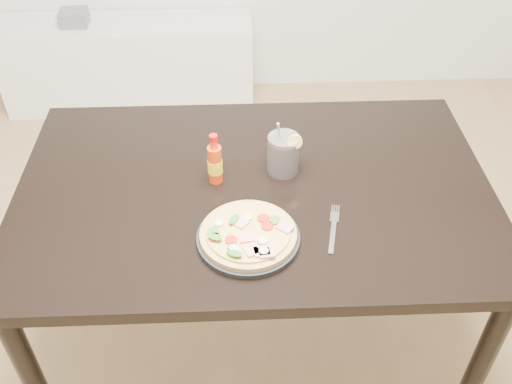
{
  "coord_description": "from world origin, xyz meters",
  "views": [
    {
      "loc": [
        -0.2,
        -0.9,
        1.84
      ],
      "look_at": [
        -0.15,
        0.26,
        0.83
      ],
      "focal_mm": 40.0,
      "sensor_mm": 36.0,
      "label": 1
    }
  ],
  "objects_px": {
    "pizza": "(248,234)",
    "fork": "(334,227)",
    "dining_table": "(254,207)",
    "hot_sauce_bottle": "(215,163)",
    "cola_cup": "(283,155)",
    "plate": "(248,238)",
    "media_console": "(130,64)"
  },
  "relations": [
    {
      "from": "dining_table",
      "to": "media_console",
      "type": "bearing_deg",
      "value": 111.06
    },
    {
      "from": "cola_cup",
      "to": "media_console",
      "type": "bearing_deg",
      "value": 114.54
    },
    {
      "from": "dining_table",
      "to": "fork",
      "type": "relative_size",
      "value": 7.48
    },
    {
      "from": "pizza",
      "to": "media_console",
      "type": "relative_size",
      "value": 0.18
    },
    {
      "from": "hot_sauce_bottle",
      "to": "media_console",
      "type": "xyz_separation_m",
      "value": [
        -0.54,
        1.66,
        -0.57
      ]
    },
    {
      "from": "hot_sauce_bottle",
      "to": "cola_cup",
      "type": "height_order",
      "value": "cola_cup"
    },
    {
      "from": "cola_cup",
      "to": "pizza",
      "type": "bearing_deg",
      "value": -111.14
    },
    {
      "from": "hot_sauce_bottle",
      "to": "cola_cup",
      "type": "relative_size",
      "value": 0.89
    },
    {
      "from": "cola_cup",
      "to": "media_console",
      "type": "xyz_separation_m",
      "value": [
        -0.74,
        1.62,
        -0.56
      ]
    },
    {
      "from": "dining_table",
      "to": "hot_sauce_bottle",
      "type": "relative_size",
      "value": 8.53
    },
    {
      "from": "plate",
      "to": "cola_cup",
      "type": "xyz_separation_m",
      "value": [
        0.11,
        0.29,
        0.05
      ]
    },
    {
      "from": "dining_table",
      "to": "hot_sauce_bottle",
      "type": "distance_m",
      "value": 0.19
    },
    {
      "from": "plate",
      "to": "hot_sauce_bottle",
      "type": "distance_m",
      "value": 0.27
    },
    {
      "from": "dining_table",
      "to": "cola_cup",
      "type": "xyz_separation_m",
      "value": [
        0.09,
        0.07,
        0.14
      ]
    },
    {
      "from": "cola_cup",
      "to": "fork",
      "type": "xyz_separation_m",
      "value": [
        0.12,
        -0.25,
        -0.06
      ]
    },
    {
      "from": "dining_table",
      "to": "hot_sauce_bottle",
      "type": "bearing_deg",
      "value": 165.49
    },
    {
      "from": "plate",
      "to": "fork",
      "type": "bearing_deg",
      "value": 9.06
    },
    {
      "from": "fork",
      "to": "hot_sauce_bottle",
      "type": "bearing_deg",
      "value": 158.75
    },
    {
      "from": "media_console",
      "to": "dining_table",
      "type": "bearing_deg",
      "value": -68.94
    },
    {
      "from": "dining_table",
      "to": "pizza",
      "type": "height_order",
      "value": "pizza"
    },
    {
      "from": "dining_table",
      "to": "cola_cup",
      "type": "bearing_deg",
      "value": 37.92
    },
    {
      "from": "plate",
      "to": "hot_sauce_bottle",
      "type": "relative_size",
      "value": 1.67
    },
    {
      "from": "pizza",
      "to": "cola_cup",
      "type": "height_order",
      "value": "cola_cup"
    },
    {
      "from": "pizza",
      "to": "fork",
      "type": "distance_m",
      "value": 0.24
    },
    {
      "from": "fork",
      "to": "media_console",
      "type": "relative_size",
      "value": 0.13
    },
    {
      "from": "dining_table",
      "to": "media_console",
      "type": "xyz_separation_m",
      "value": [
        -0.65,
        1.69,
        -0.42
      ]
    },
    {
      "from": "hot_sauce_bottle",
      "to": "fork",
      "type": "distance_m",
      "value": 0.39
    },
    {
      "from": "plate",
      "to": "hot_sauce_bottle",
      "type": "bearing_deg",
      "value": 109.38
    },
    {
      "from": "hot_sauce_bottle",
      "to": "media_console",
      "type": "height_order",
      "value": "hot_sauce_bottle"
    },
    {
      "from": "dining_table",
      "to": "pizza",
      "type": "relative_size",
      "value": 5.48
    },
    {
      "from": "cola_cup",
      "to": "fork",
      "type": "distance_m",
      "value": 0.29
    },
    {
      "from": "pizza",
      "to": "hot_sauce_bottle",
      "type": "bearing_deg",
      "value": 109.0
    }
  ]
}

